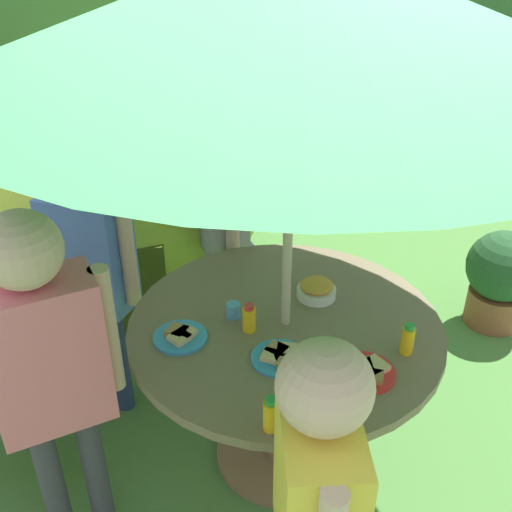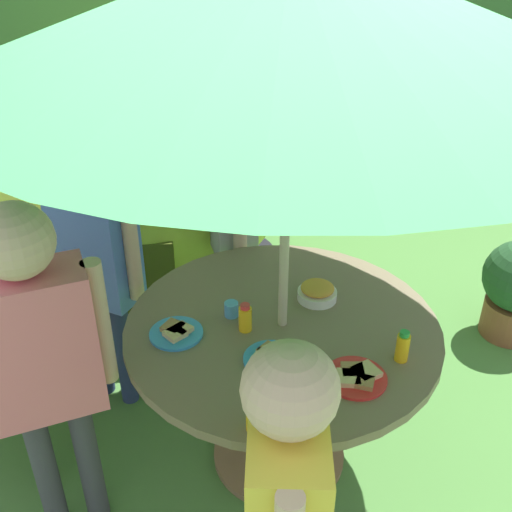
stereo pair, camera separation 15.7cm
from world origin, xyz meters
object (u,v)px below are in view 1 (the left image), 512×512
object	(u,v)px
plate_far_left	(365,371)
juice_bottle_near_right	(323,408)
plate_center_front	(280,356)
juice_bottle_center_back	(408,340)
child_in_blue_shirt	(89,253)
cup_near	(233,310)
dome_tent	(121,184)
snack_bowl	(316,289)
plate_mid_right	(180,336)
child_in_pink_shirt	(46,355)
juice_bottle_far_right	(271,415)
child_in_grey_shirt	(220,203)
patio_umbrella	(295,4)
child_in_yellow_shirt	(316,495)
garden_table	(284,356)
juice_bottle_near_left	(249,318)
potted_plant	(501,276)

from	to	relation	value
plate_far_left	juice_bottle_near_right	distance (m)	0.28
plate_center_front	juice_bottle_center_back	distance (m)	0.47
child_in_blue_shirt	cup_near	size ratio (longest dim) A/B	22.12
plate_far_left	juice_bottle_near_right	bearing A→B (deg)	-150.12
dome_tent	juice_bottle_near_right	world-z (taller)	dome_tent
snack_bowl	plate_mid_right	bearing A→B (deg)	-173.85
child_in_pink_shirt	juice_bottle_far_right	xyz separation A→B (m)	(0.63, -0.42, -0.11)
plate_center_front	juice_bottle_far_right	xyz separation A→B (m)	(-0.16, -0.30, 0.05)
plate_center_front	juice_bottle_far_right	bearing A→B (deg)	-118.15
child_in_grey_shirt	plate_mid_right	bearing A→B (deg)	-26.79
patio_umbrella	plate_center_front	bearing A→B (deg)	-118.46
child_in_grey_shirt	plate_far_left	world-z (taller)	child_in_grey_shirt
patio_umbrella	juice_bottle_far_right	xyz separation A→B (m)	(-0.27, -0.49, -1.13)
dome_tent	plate_far_left	bearing A→B (deg)	-63.52
child_in_pink_shirt	juice_bottle_far_right	distance (m)	0.76
child_in_pink_shirt	child_in_yellow_shirt	xyz separation A→B (m)	(0.61, -0.77, -0.05)
garden_table	plate_center_front	distance (m)	0.29
plate_far_left	plate_mid_right	world-z (taller)	same
dome_tent	juice_bottle_near_right	distance (m)	2.26
child_in_blue_shirt	juice_bottle_center_back	xyz separation A→B (m)	(1.01, -0.95, -0.06)
plate_mid_right	juice_bottle_far_right	size ratio (longest dim) A/B	1.64
dome_tent	child_in_grey_shirt	world-z (taller)	dome_tent
patio_umbrella	plate_center_front	world-z (taller)	patio_umbrella
child_in_grey_shirt	garden_table	bearing A→B (deg)	0.00
dome_tent	child_in_blue_shirt	bearing A→B (deg)	-92.64
child_in_pink_shirt	plate_mid_right	world-z (taller)	child_in_pink_shirt
juice_bottle_near_right	child_in_pink_shirt	bearing A→B (deg)	151.30
child_in_blue_shirt	child_in_pink_shirt	bearing A→B (deg)	-65.51
child_in_grey_shirt	plate_mid_right	distance (m)	0.93
child_in_blue_shirt	child_in_yellow_shirt	distance (m)	1.52
plate_far_left	juice_bottle_near_right	world-z (taller)	juice_bottle_near_right
child_in_blue_shirt	child_in_pink_shirt	size ratio (longest dim) A/B	0.95
garden_table	juice_bottle_near_right	bearing A→B (deg)	-100.38
plate_far_left	child_in_blue_shirt	bearing A→B (deg)	129.08
child_in_pink_shirt	plate_far_left	size ratio (longest dim) A/B	6.51
plate_mid_right	juice_bottle_near_right	world-z (taller)	juice_bottle_near_right
child_in_grey_shirt	juice_bottle_near_left	bearing A→B (deg)	-9.89
snack_bowl	juice_bottle_center_back	xyz separation A→B (m)	(0.15, -0.45, 0.02)
plate_center_front	cup_near	xyz separation A→B (m)	(-0.07, 0.31, 0.02)
dome_tent	juice_bottle_near_left	xyz separation A→B (m)	(0.19, -1.72, 0.12)
dome_tent	cup_near	xyz separation A→B (m)	(0.16, -1.62, 0.10)
child_in_yellow_shirt	plate_far_left	size ratio (longest dim) A/B	6.16
juice_bottle_near_right	potted_plant	bearing A→B (deg)	30.47
snack_bowl	child_in_blue_shirt	bearing A→B (deg)	149.97
child_in_pink_shirt	child_in_yellow_shirt	size ratio (longest dim) A/B	1.06
patio_umbrella	garden_table	bearing A→B (deg)	0.00
potted_plant	cup_near	world-z (taller)	cup_near
child_in_yellow_shirt	cup_near	bearing A→B (deg)	12.25
child_in_pink_shirt	plate_center_front	size ratio (longest dim) A/B	6.94
patio_umbrella	juice_bottle_far_right	distance (m)	1.26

